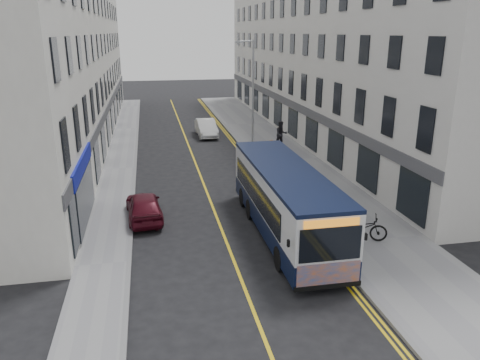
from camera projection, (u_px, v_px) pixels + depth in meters
name	position (u px, v px, depth m)	size (l,w,h in m)	color
ground	(226.00, 242.00, 19.84)	(140.00, 140.00, 0.00)	black
pavement_east	(287.00, 160.00, 32.19)	(4.50, 64.00, 0.12)	gray
pavement_west	(119.00, 169.00, 30.12)	(2.00, 64.00, 0.12)	gray
kerb_east	(255.00, 162.00, 31.77)	(0.18, 64.00, 0.13)	slate
kerb_west	(135.00, 168.00, 30.31)	(0.18, 64.00, 0.13)	slate
road_centre_line	(197.00, 166.00, 31.06)	(0.12, 64.00, 0.01)	yellow
road_dbl_yellow_inner	(249.00, 163.00, 31.71)	(0.10, 64.00, 0.01)	yellow
road_dbl_yellow_outer	(252.00, 163.00, 31.75)	(0.10, 64.00, 0.01)	yellow
terrace_east	(318.00, 56.00, 39.61)	(6.00, 46.00, 13.00)	silver
terrace_west	(65.00, 59.00, 35.85)	(6.00, 46.00, 13.00)	white
streetlamp	(252.00, 94.00, 32.36)	(1.32, 0.18, 8.00)	#989BA1
city_bus	(285.00, 199.00, 20.12)	(2.43, 10.40, 3.02)	black
bicycle	(361.00, 227.00, 19.62)	(0.74, 2.13, 1.12)	black
pedestrian_near	(272.00, 155.00, 29.38)	(0.71, 0.47, 1.96)	#996645
pedestrian_far	(281.00, 134.00, 35.31)	(0.97, 0.75, 1.99)	black
car_white	(206.00, 128.00, 39.66)	(1.51, 4.32, 1.42)	silver
car_maroon	(144.00, 206.00, 22.06)	(1.57, 3.91, 1.33)	#4E0D1A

